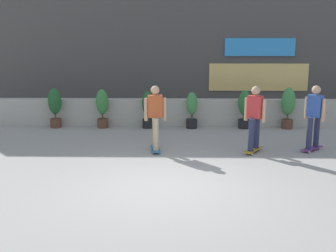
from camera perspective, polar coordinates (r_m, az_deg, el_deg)
The scene contains 12 objects.
ground_plane at distance 7.84m, azimuth -0.25°, elevation -8.68°, with size 48.00×48.00×0.00m, color #9E9B96.
planter_wall at distance 13.54m, azimuth 0.42°, elevation 1.97°, with size 18.00×0.40×0.90m, color #B2ADA3.
building_backdrop at distance 17.36m, azimuth 0.66°, elevation 13.37°, with size 20.00×2.08×6.50m.
potted_plant_0 at distance 13.66m, azimuth -15.85°, elevation 2.80°, with size 0.42×0.42×1.31m.
potted_plant_1 at distance 13.29m, azimuth -9.37°, elevation 2.74°, with size 0.40×0.40×1.28m.
potted_plant_2 at distance 13.10m, azimuth -2.91°, elevation 2.53°, with size 0.38×0.38×1.22m.
potted_plant_3 at distance 13.08m, azimuth 3.41°, elevation 2.39°, with size 0.36×0.36×1.19m.
potted_plant_4 at distance 13.25m, azimuth 10.84°, elevation 2.60°, with size 0.40×0.40×1.26m.
potted_plant_5 at distance 13.54m, azimuth 16.77°, elevation 2.81°, with size 0.44×0.44×1.35m.
skater_foreground at distance 10.87m, azimuth 20.18°, elevation 1.48°, with size 0.73×0.69×1.70m.
skater_far_left at distance 10.17m, azimuth -1.83°, elevation 1.54°, with size 0.56×0.82×1.70m.
skater_far_right at distance 10.28m, azimuth 12.28°, elevation 1.38°, with size 0.61×0.78×1.70m.
Camera 1 is at (0.20, -7.35, 2.72)m, focal length 42.68 mm.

